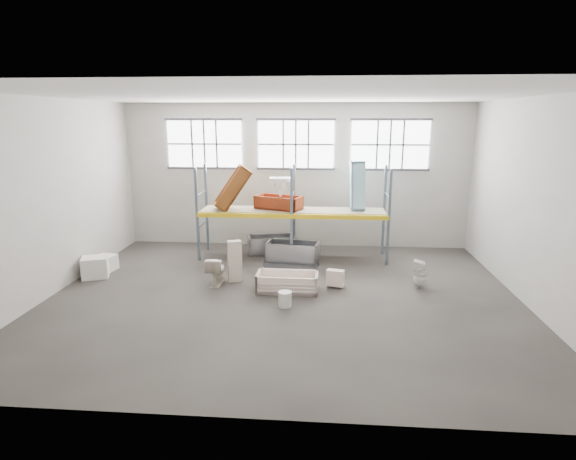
# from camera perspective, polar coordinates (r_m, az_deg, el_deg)

# --- Properties ---
(floor) EXTENTS (12.00, 10.00, 0.10)m
(floor) POSITION_cam_1_polar(r_m,az_deg,el_deg) (12.02, -0.57, -8.43)
(floor) COLOR #4B4541
(floor) RESTS_ON ground
(ceiling) EXTENTS (12.00, 10.00, 0.10)m
(ceiling) POSITION_cam_1_polar(r_m,az_deg,el_deg) (11.15, -0.63, 16.63)
(ceiling) COLOR silver
(ceiling) RESTS_ON ground
(wall_back) EXTENTS (12.00, 0.10, 5.00)m
(wall_back) POSITION_cam_1_polar(r_m,az_deg,el_deg) (16.29, 0.99, 6.73)
(wall_back) COLOR #A4A098
(wall_back) RESTS_ON ground
(wall_front) EXTENTS (12.00, 0.10, 5.00)m
(wall_front) POSITION_cam_1_polar(r_m,az_deg,el_deg) (6.44, -4.59, -4.28)
(wall_front) COLOR #B6B2A8
(wall_front) RESTS_ON ground
(wall_left) EXTENTS (0.10, 10.00, 5.00)m
(wall_left) POSITION_cam_1_polar(r_m,az_deg,el_deg) (13.29, -27.63, 3.57)
(wall_left) COLOR #A4A199
(wall_left) RESTS_ON ground
(wall_right) EXTENTS (0.10, 10.00, 5.00)m
(wall_right) POSITION_cam_1_polar(r_m,az_deg,el_deg) (12.35, 28.64, 2.79)
(wall_right) COLOR #B8B4AA
(wall_right) RESTS_ON ground
(window_left) EXTENTS (2.60, 0.04, 1.60)m
(window_left) POSITION_cam_1_polar(r_m,az_deg,el_deg) (16.59, -10.31, 10.45)
(window_left) COLOR white
(window_left) RESTS_ON wall_back
(window_mid) EXTENTS (2.60, 0.04, 1.60)m
(window_mid) POSITION_cam_1_polar(r_m,az_deg,el_deg) (16.09, 0.98, 10.57)
(window_mid) COLOR white
(window_mid) RESTS_ON wall_back
(window_right) EXTENTS (2.60, 0.04, 1.60)m
(window_right) POSITION_cam_1_polar(r_m,az_deg,el_deg) (16.21, 12.53, 10.28)
(window_right) COLOR white
(window_right) RESTS_ON wall_back
(rack_upright_la) EXTENTS (0.08, 0.08, 3.00)m
(rack_upright_la) POSITION_cam_1_polar(r_m,az_deg,el_deg) (14.85, -11.19, 1.87)
(rack_upright_la) COLOR slate
(rack_upright_la) RESTS_ON floor
(rack_upright_lb) EXTENTS (0.08, 0.08, 3.00)m
(rack_upright_lb) POSITION_cam_1_polar(r_m,az_deg,el_deg) (15.99, -10.05, 2.75)
(rack_upright_lb) COLOR slate
(rack_upright_lb) RESTS_ON floor
(rack_upright_ma) EXTENTS (0.08, 0.08, 3.00)m
(rack_upright_ma) POSITION_cam_1_polar(r_m,az_deg,el_deg) (14.34, 0.44, 1.71)
(rack_upright_ma) COLOR slate
(rack_upright_ma) RESTS_ON floor
(rack_upright_mb) EXTENTS (0.08, 0.08, 3.00)m
(rack_upright_mb) POSITION_cam_1_polar(r_m,az_deg,el_deg) (15.51, 0.75, 2.63)
(rack_upright_mb) COLOR slate
(rack_upright_mb) RESTS_ON floor
(rack_upright_ra) EXTENTS (0.08, 0.08, 3.00)m
(rack_upright_ra) POSITION_cam_1_polar(r_m,az_deg,el_deg) (14.45, 12.40, 1.48)
(rack_upright_ra) COLOR slate
(rack_upright_ra) RESTS_ON floor
(rack_upright_rb) EXTENTS (0.08, 0.08, 3.00)m
(rack_upright_rb) POSITION_cam_1_polar(r_m,az_deg,el_deg) (15.61, 11.82, 2.41)
(rack_upright_rb) COLOR slate
(rack_upright_rb) RESTS_ON floor
(rack_beam_front) EXTENTS (6.00, 0.10, 0.14)m
(rack_beam_front) POSITION_cam_1_polar(r_m,az_deg,el_deg) (14.34, 0.44, 1.71)
(rack_beam_front) COLOR yellow
(rack_beam_front) RESTS_ON floor
(rack_beam_back) EXTENTS (6.00, 0.10, 0.14)m
(rack_beam_back) POSITION_cam_1_polar(r_m,az_deg,el_deg) (15.51, 0.75, 2.63)
(rack_beam_back) COLOR yellow
(rack_beam_back) RESTS_ON floor
(shelf_deck) EXTENTS (5.90, 1.10, 0.03)m
(shelf_deck) POSITION_cam_1_polar(r_m,az_deg,el_deg) (14.91, 0.60, 2.49)
(shelf_deck) COLOR gray
(shelf_deck) RESTS_ON floor
(wet_patch) EXTENTS (1.80, 1.80, 0.00)m
(wet_patch) POSITION_cam_1_polar(r_m,az_deg,el_deg) (14.54, 0.37, -4.24)
(wet_patch) COLOR black
(wet_patch) RESTS_ON floor
(bathtub_beige) EXTENTS (1.65, 0.80, 0.48)m
(bathtub_beige) POSITION_cam_1_polar(r_m,az_deg,el_deg) (12.30, -0.09, -6.47)
(bathtub_beige) COLOR beige
(bathtub_beige) RESTS_ON floor
(cistern_spare) EXTENTS (0.50, 0.33, 0.44)m
(cistern_spare) POSITION_cam_1_polar(r_m,az_deg,el_deg) (12.55, 5.88, -5.92)
(cistern_spare) COLOR silver
(cistern_spare) RESTS_ON bathtub_beige
(sink_in_tub) EXTENTS (0.54, 0.54, 0.15)m
(sink_in_tub) POSITION_cam_1_polar(r_m,az_deg,el_deg) (12.50, 1.49, -6.52)
(sink_in_tub) COLOR silver
(sink_in_tub) RESTS_ON bathtub_beige
(toilet_beige) EXTENTS (0.47, 0.79, 0.79)m
(toilet_beige) POSITION_cam_1_polar(r_m,az_deg,el_deg) (12.87, -8.88, -4.98)
(toilet_beige) COLOR silver
(toilet_beige) RESTS_ON floor
(cistern_tall) EXTENTS (0.43, 0.35, 1.17)m
(cistern_tall) POSITION_cam_1_polar(r_m,az_deg,el_deg) (12.99, -6.61, -3.85)
(cistern_tall) COLOR beige
(cistern_tall) RESTS_ON floor
(toilet_white) EXTENTS (0.43, 0.42, 0.77)m
(toilet_white) POSITION_cam_1_polar(r_m,az_deg,el_deg) (12.98, 16.04, -5.25)
(toilet_white) COLOR white
(toilet_white) RESTS_ON floor
(steel_tub_left) EXTENTS (1.73, 1.10, 0.59)m
(steel_tub_left) POSITION_cam_1_polar(r_m,az_deg,el_deg) (15.70, -2.03, -1.77)
(steel_tub_left) COLOR #B3B4BB
(steel_tub_left) RESTS_ON floor
(steel_tub_right) EXTENTS (1.74, 0.99, 0.61)m
(steel_tub_right) POSITION_cam_1_polar(r_m,az_deg,el_deg) (14.81, 0.56, -2.67)
(steel_tub_right) COLOR #B7B8C0
(steel_tub_right) RESTS_ON floor
(rust_tub_flat) EXTENTS (1.64, 1.20, 0.42)m
(rust_tub_flat) POSITION_cam_1_polar(r_m,az_deg,el_deg) (14.96, -1.17, 3.46)
(rust_tub_flat) COLOR #933518
(rust_tub_flat) RESTS_ON shelf_deck
(rust_tub_tilted) EXTENTS (1.38, 1.01, 1.50)m
(rust_tub_tilted) POSITION_cam_1_polar(r_m,az_deg,el_deg) (14.94, -6.87, 5.20)
(rust_tub_tilted) COLOR brown
(rust_tub_tilted) RESTS_ON shelf_deck
(sink_on_shelf) EXTENTS (0.77, 0.63, 0.62)m
(sink_on_shelf) POSITION_cam_1_polar(r_m,az_deg,el_deg) (14.62, -0.93, 4.32)
(sink_on_shelf) COLOR white
(sink_on_shelf) RESTS_ON rust_tub_flat
(blue_tub_upright) EXTENTS (0.51, 0.74, 1.57)m
(blue_tub_upright) POSITION_cam_1_polar(r_m,az_deg,el_deg) (15.00, 8.59, 5.56)
(blue_tub_upright) COLOR #9BD0EE
(blue_tub_upright) RESTS_ON shelf_deck
(bucket) EXTENTS (0.33, 0.33, 0.38)m
(bucket) POSITION_cam_1_polar(r_m,az_deg,el_deg) (11.32, -0.38, -8.57)
(bucket) COLOR silver
(bucket) RESTS_ON floor
(carton_near) EXTENTS (0.87, 0.81, 0.60)m
(carton_near) POSITION_cam_1_polar(r_m,az_deg,el_deg) (14.41, -22.79, -4.27)
(carton_near) COLOR white
(carton_near) RESTS_ON floor
(carton_far) EXTENTS (0.64, 0.64, 0.46)m
(carton_far) POSITION_cam_1_polar(r_m,az_deg,el_deg) (14.95, -21.68, -3.82)
(carton_far) COLOR silver
(carton_far) RESTS_ON floor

